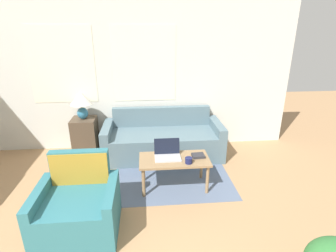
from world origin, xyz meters
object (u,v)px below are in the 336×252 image
(table_lamp, at_px, (81,101))
(coffee_table, at_px, (174,162))
(book_red, at_px, (198,156))
(couch, at_px, (163,140))
(armchair, at_px, (79,208))
(laptop, at_px, (167,153))
(cup_navy, at_px, (189,160))

(table_lamp, relative_size, coffee_table, 0.50)
(coffee_table, height_order, book_red, book_red)
(couch, height_order, table_lamp, table_lamp)
(couch, xyz_separation_m, armchair, (-1.07, -1.77, 0.00))
(laptop, xyz_separation_m, book_red, (0.43, -0.03, -0.04))
(couch, distance_m, table_lamp, 1.55)
(book_red, bearing_deg, coffee_table, -176.10)
(laptop, height_order, cup_navy, laptop)
(table_lamp, bearing_deg, book_red, -32.76)
(laptop, relative_size, book_red, 1.98)
(couch, xyz_separation_m, coffee_table, (0.09, -1.05, 0.13))
(couch, distance_m, coffee_table, 1.06)
(cup_navy, distance_m, book_red, 0.23)
(table_lamp, height_order, book_red, table_lamp)
(coffee_table, bearing_deg, armchair, -147.97)
(table_lamp, relative_size, book_red, 2.66)
(couch, relative_size, table_lamp, 4.25)
(book_red, bearing_deg, armchair, -153.48)
(table_lamp, distance_m, cup_navy, 2.16)
(couch, height_order, cup_navy, couch)
(book_red, bearing_deg, couch, 112.56)
(laptop, bearing_deg, cup_navy, -36.70)
(armchair, xyz_separation_m, cup_navy, (1.33, 0.58, 0.23))
(couch, distance_m, book_red, 1.13)
(table_lamp, distance_m, coffee_table, 1.96)
(coffee_table, xyz_separation_m, cup_navy, (0.18, -0.14, 0.10))
(armchair, height_order, cup_navy, armchair)
(coffee_table, bearing_deg, table_lamp, 141.02)
(armchair, distance_m, coffee_table, 1.37)
(couch, xyz_separation_m, cup_navy, (0.27, -1.19, 0.23))
(armchair, distance_m, laptop, 1.34)
(couch, height_order, armchair, armchair)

